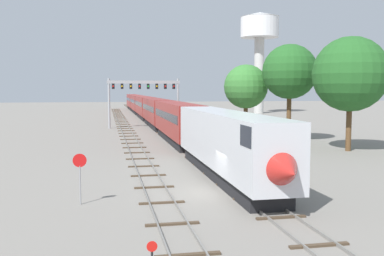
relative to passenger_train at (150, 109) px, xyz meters
name	(u,v)px	position (x,y,z in m)	size (l,w,h in m)	color
ground_plane	(213,193)	(-2.00, -60.28, -2.61)	(400.00, 400.00, 0.00)	gray
track_main	(150,122)	(0.00, -0.28, -2.54)	(2.60, 200.00, 0.16)	slate
track_near	(127,132)	(-5.50, -20.28, -2.54)	(2.60, 160.00, 0.16)	slate
passenger_train	(150,109)	(0.00, 0.00, 0.00)	(3.04, 132.95, 4.80)	silver
signal_gantry	(144,91)	(-2.25, -13.16, 3.51)	(12.10, 0.49, 8.24)	#999BA0
water_tower	(260,34)	(31.84, 25.63, 18.59)	(10.27, 10.27, 26.72)	beige
stop_sign	(80,172)	(-10.00, -61.59, -0.74)	(0.76, 0.08, 2.88)	gray
trackside_tree_left	(246,87)	(9.80, -30.59, 4.17)	(5.85, 5.85, 9.73)	brown
trackside_tree_mid	(350,74)	(16.35, -44.96, 5.38)	(7.77, 7.77, 11.90)	brown
trackside_tree_right	(290,72)	(13.68, -35.76, 5.96)	(6.73, 6.73, 11.97)	brown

